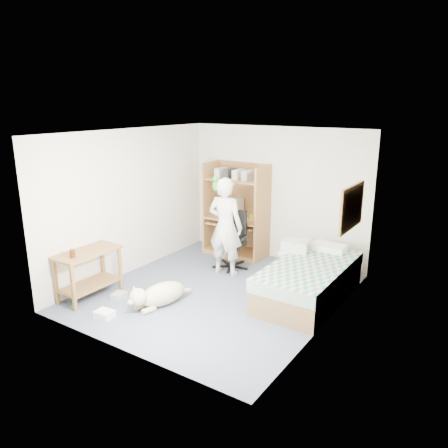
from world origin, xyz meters
name	(u,v)px	position (x,y,z in m)	size (l,w,h in m)	color
floor	(216,293)	(0.00, 0.00, 0.00)	(4.00, 4.00, 0.00)	#454E5E
wall_back	(276,194)	(0.00, 2.00, 1.25)	(3.60, 0.02, 2.50)	silver
wall_right	(331,236)	(1.80, 0.00, 1.25)	(0.02, 4.00, 2.50)	silver
wall_left	(130,202)	(-1.80, 0.00, 1.25)	(0.02, 4.00, 2.50)	silver
ceiling	(216,133)	(0.00, 0.00, 2.50)	(3.60, 4.00, 0.02)	white
computer_hutch	(237,214)	(-0.70, 1.74, 0.82)	(1.20, 0.63, 1.80)	brown
bed	(309,281)	(1.30, 0.62, 0.29)	(1.02, 2.02, 0.66)	brown
side_desk	(88,267)	(-1.55, -1.20, 0.49)	(0.50, 1.00, 0.75)	brown
corkboard	(352,207)	(1.77, 0.90, 1.45)	(0.04, 0.94, 0.66)	#A07047
office_chair	(232,248)	(-0.39, 1.08, 0.37)	(0.58, 0.58, 1.03)	black
person	(225,226)	(-0.34, 0.78, 0.86)	(0.62, 0.41, 1.71)	silver
parrot	(216,184)	(-0.54, 0.79, 1.57)	(0.13, 0.22, 0.35)	#1D9916
dog	(159,294)	(-0.45, -0.84, 0.18)	(0.53, 1.09, 0.41)	beige
printer_cart	(294,262)	(0.85, 1.05, 0.37)	(0.53, 0.46, 0.56)	silver
printer	(295,246)	(0.85, 1.05, 0.65)	(0.42, 0.32, 0.18)	#BABAB5
crt_monitor	(230,206)	(-0.87, 1.75, 0.95)	(0.42, 0.44, 0.35)	beige
keyboard	(231,223)	(-0.75, 1.58, 0.67)	(0.45, 0.16, 0.03)	beige
pencil_cup	(252,218)	(-0.32, 1.65, 0.82)	(0.08, 0.08, 0.12)	yellow
drink_glass	(72,253)	(-1.50, -1.49, 0.81)	(0.08, 0.08, 0.12)	#441B0A
floor_box_a	(104,314)	(-0.85, -1.55, 0.05)	(0.25, 0.20, 0.10)	white
floor_box_b	(119,295)	(-1.15, -0.99, 0.04)	(0.18, 0.22, 0.08)	#A7A7A2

